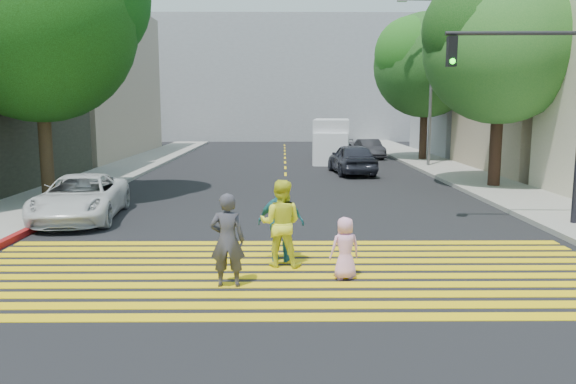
{
  "coord_description": "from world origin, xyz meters",
  "views": [
    {
      "loc": [
        -0.11,
        -9.79,
        3.36
      ],
      "look_at": [
        0.0,
        3.0,
        1.4
      ],
      "focal_mm": 35.0,
      "sensor_mm": 36.0,
      "label": 1
    }
  ],
  "objects_px": {
    "pedestrian_woman": "(281,223)",
    "white_sedan": "(81,198)",
    "silver_car": "(337,146)",
    "white_van": "(331,142)",
    "pedestrian_child": "(345,248)",
    "pedestrian_extra": "(281,223)",
    "pedestrian_man": "(228,240)",
    "dark_car_parked": "(369,149)",
    "tree_left": "(40,14)",
    "dark_car_near": "(352,159)",
    "traffic_signal": "(544,95)",
    "tree_right_far": "(427,60)",
    "tree_right_near": "(503,38)"
  },
  "relations": [
    {
      "from": "tree_right_far",
      "to": "pedestrian_extra",
      "type": "xyz_separation_m",
      "value": [
        -8.72,
        -22.62,
        -5.27
      ]
    },
    {
      "from": "pedestrian_man",
      "to": "silver_car",
      "type": "height_order",
      "value": "pedestrian_man"
    },
    {
      "from": "pedestrian_child",
      "to": "pedestrian_extra",
      "type": "bearing_deg",
      "value": -60.37
    },
    {
      "from": "pedestrian_child",
      "to": "silver_car",
      "type": "relative_size",
      "value": 0.28
    },
    {
      "from": "pedestrian_child",
      "to": "traffic_signal",
      "type": "relative_size",
      "value": 0.22
    },
    {
      "from": "tree_left",
      "to": "white_sedan",
      "type": "bearing_deg",
      "value": -56.02
    },
    {
      "from": "pedestrian_woman",
      "to": "traffic_signal",
      "type": "height_order",
      "value": "traffic_signal"
    },
    {
      "from": "pedestrian_extra",
      "to": "white_van",
      "type": "distance_m",
      "value": 22.3
    },
    {
      "from": "pedestrian_man",
      "to": "traffic_signal",
      "type": "height_order",
      "value": "traffic_signal"
    },
    {
      "from": "pedestrian_man",
      "to": "white_sedan",
      "type": "bearing_deg",
      "value": -52.13
    },
    {
      "from": "dark_car_near",
      "to": "pedestrian_man",
      "type": "bearing_deg",
      "value": 69.98
    },
    {
      "from": "tree_left",
      "to": "pedestrian_child",
      "type": "xyz_separation_m",
      "value": [
        9.48,
        -9.19,
        -5.86
      ]
    },
    {
      "from": "pedestrian_extra",
      "to": "silver_car",
      "type": "xyz_separation_m",
      "value": [
        3.76,
        26.93,
        -0.23
      ]
    },
    {
      "from": "pedestrian_woman",
      "to": "silver_car",
      "type": "bearing_deg",
      "value": -87.65
    },
    {
      "from": "pedestrian_man",
      "to": "silver_car",
      "type": "distance_m",
      "value": 29.03
    },
    {
      "from": "pedestrian_extra",
      "to": "silver_car",
      "type": "relative_size",
      "value": 0.39
    },
    {
      "from": "pedestrian_man",
      "to": "dark_car_parked",
      "type": "bearing_deg",
      "value": -104.55
    },
    {
      "from": "pedestrian_child",
      "to": "pedestrian_woman",
      "type": "bearing_deg",
      "value": -51.0
    },
    {
      "from": "pedestrian_man",
      "to": "silver_car",
      "type": "relative_size",
      "value": 0.4
    },
    {
      "from": "white_sedan",
      "to": "silver_car",
      "type": "height_order",
      "value": "white_sedan"
    },
    {
      "from": "tree_right_far",
      "to": "white_sedan",
      "type": "height_order",
      "value": "tree_right_far"
    },
    {
      "from": "dark_car_parked",
      "to": "traffic_signal",
      "type": "relative_size",
      "value": 0.66
    },
    {
      "from": "tree_left",
      "to": "dark_car_near",
      "type": "height_order",
      "value": "tree_left"
    },
    {
      "from": "pedestrian_extra",
      "to": "traffic_signal",
      "type": "distance_m",
      "value": 8.35
    },
    {
      "from": "tree_right_far",
      "to": "dark_car_near",
      "type": "bearing_deg",
      "value": -128.24
    },
    {
      "from": "dark_car_parked",
      "to": "pedestrian_man",
      "type": "bearing_deg",
      "value": -110.18
    },
    {
      "from": "pedestrian_child",
      "to": "dark_car_parked",
      "type": "height_order",
      "value": "pedestrian_child"
    },
    {
      "from": "silver_car",
      "to": "white_van",
      "type": "height_order",
      "value": "white_van"
    },
    {
      "from": "pedestrian_woman",
      "to": "pedestrian_man",
      "type": "bearing_deg",
      "value": 64.27
    },
    {
      "from": "tree_right_near",
      "to": "white_sedan",
      "type": "relative_size",
      "value": 1.86
    },
    {
      "from": "pedestrian_child",
      "to": "silver_car",
      "type": "bearing_deg",
      "value": -111.04
    },
    {
      "from": "tree_left",
      "to": "traffic_signal",
      "type": "bearing_deg",
      "value": -16.59
    },
    {
      "from": "dark_car_near",
      "to": "dark_car_parked",
      "type": "height_order",
      "value": "dark_car_near"
    },
    {
      "from": "tree_right_near",
      "to": "pedestrian_extra",
      "type": "xyz_separation_m",
      "value": [
        -8.77,
        -10.89,
        -5.15
      ]
    },
    {
      "from": "pedestrian_man",
      "to": "pedestrian_extra",
      "type": "height_order",
      "value": "pedestrian_man"
    },
    {
      "from": "pedestrian_man",
      "to": "pedestrian_child",
      "type": "relative_size",
      "value": 1.45
    },
    {
      "from": "dark_car_parked",
      "to": "white_van",
      "type": "relative_size",
      "value": 0.66
    },
    {
      "from": "pedestrian_child",
      "to": "silver_car",
      "type": "distance_m",
      "value": 28.28
    },
    {
      "from": "tree_right_far",
      "to": "white_van",
      "type": "relative_size",
      "value": 1.62
    },
    {
      "from": "tree_right_near",
      "to": "dark_car_parked",
      "type": "distance_m",
      "value": 15.13
    },
    {
      "from": "pedestrian_woman",
      "to": "white_sedan",
      "type": "xyz_separation_m",
      "value": [
        -5.99,
        5.0,
        -0.26
      ]
    },
    {
      "from": "tree_right_far",
      "to": "traffic_signal",
      "type": "relative_size",
      "value": 1.61
    },
    {
      "from": "tree_right_near",
      "to": "white_van",
      "type": "bearing_deg",
      "value": 117.44
    },
    {
      "from": "pedestrian_child",
      "to": "white_sedan",
      "type": "xyz_separation_m",
      "value": [
        -7.25,
        5.88,
        0.05
      ]
    },
    {
      "from": "pedestrian_woman",
      "to": "traffic_signal",
      "type": "xyz_separation_m",
      "value": [
        7.11,
        3.73,
        2.74
      ]
    },
    {
      "from": "silver_car",
      "to": "dark_car_parked",
      "type": "bearing_deg",
      "value": 127.76
    },
    {
      "from": "tree_left",
      "to": "dark_car_near",
      "type": "relative_size",
      "value": 2.13
    },
    {
      "from": "pedestrian_extra",
      "to": "white_van",
      "type": "xyz_separation_m",
      "value": [
        2.96,
        22.09,
        0.35
      ]
    },
    {
      "from": "pedestrian_man",
      "to": "dark_car_near",
      "type": "height_order",
      "value": "pedestrian_man"
    },
    {
      "from": "tree_right_far",
      "to": "silver_car",
      "type": "height_order",
      "value": "tree_right_far"
    }
  ]
}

